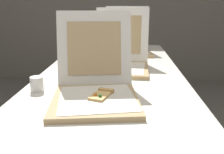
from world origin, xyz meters
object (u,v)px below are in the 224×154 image
cup_white_far (82,58)px  cup_white_near_center (37,84)px  pizza_box_back (128,46)px  pizza_box_front (95,87)px  pizza_box_middle (120,60)px  table (110,86)px

cup_white_far → cup_white_near_center: bearing=-101.3°
pizza_box_back → cup_white_far: 0.50m
pizza_box_front → pizza_box_middle: bearing=72.8°
pizza_box_middle → cup_white_near_center: (-0.39, -0.44, -0.02)m
table → pizza_box_middle: 0.24m
table → pizza_box_front: 0.33m
pizza_box_front → cup_white_far: bearing=97.7°
pizza_box_middle → cup_white_near_center: 0.59m
cup_white_far → cup_white_near_center: (-0.12, -0.59, 0.00)m
pizza_box_front → cup_white_far: size_ratio=7.09×
pizza_box_front → pizza_box_middle: pizza_box_middle is taller
pizza_box_middle → pizza_box_back: 0.53m
cup_white_near_center → table: bearing=33.6°
table → pizza_box_middle: size_ratio=4.96×
pizza_box_front → cup_white_near_center: 0.31m
cup_white_near_center → pizza_box_front: bearing=-16.0°
table → cup_white_far: 0.43m
pizza_box_front → pizza_box_back: bearing=74.9°
pizza_box_back → cup_white_far: pizza_box_back is taller
cup_white_far → cup_white_near_center: size_ratio=1.00×
table → pizza_box_back: pizza_box_back is taller
table → cup_white_far: bearing=122.0°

